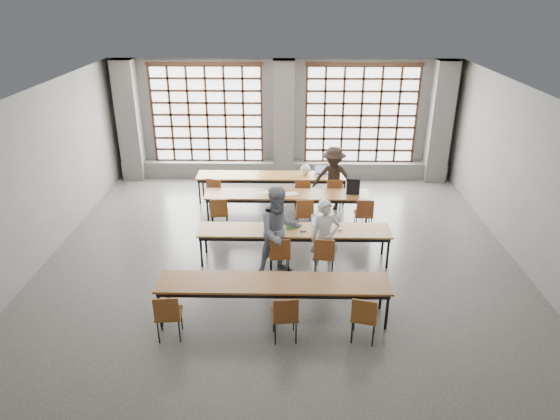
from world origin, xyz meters
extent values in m
plane|color=#494A47|center=(0.00, 0.00, 0.00)|extent=(11.00, 11.00, 0.00)
plane|color=silver|center=(0.00, 0.00, 3.50)|extent=(11.00, 11.00, 0.00)
plane|color=slate|center=(0.00, 5.50, 1.75)|extent=(10.00, 0.00, 10.00)
plane|color=slate|center=(0.00, -5.50, 1.75)|extent=(10.00, 0.00, 10.00)
plane|color=slate|center=(-5.00, 0.00, 1.75)|extent=(0.00, 11.00, 11.00)
plane|color=slate|center=(5.00, 0.00, 1.75)|extent=(0.00, 11.00, 11.00)
cube|color=#5C5C59|center=(-4.50, 5.22, 1.75)|extent=(0.60, 0.55, 3.50)
cube|color=#5C5C59|center=(0.00, 5.22, 1.75)|extent=(0.60, 0.55, 3.50)
cube|color=#5C5C59|center=(4.50, 5.22, 1.75)|extent=(0.60, 0.55, 3.50)
cube|color=white|center=(-2.25, 5.48, 1.90)|extent=(3.20, 0.02, 2.80)
cube|color=black|center=(-2.25, 5.40, 1.90)|extent=(3.20, 0.05, 2.80)
cube|color=black|center=(-2.25, 5.40, 0.45)|extent=(3.32, 0.07, 0.10)
cube|color=black|center=(-2.25, 5.40, 3.35)|extent=(3.32, 0.07, 0.10)
cube|color=white|center=(2.25, 5.48, 1.90)|extent=(3.20, 0.02, 2.80)
cube|color=black|center=(2.25, 5.40, 1.90)|extent=(3.20, 0.05, 2.80)
cube|color=black|center=(2.25, 5.40, 0.45)|extent=(3.32, 0.07, 0.10)
cube|color=black|center=(2.25, 5.40, 3.35)|extent=(3.32, 0.07, 0.10)
cube|color=#5C5C59|center=(0.00, 5.30, 0.25)|extent=(9.80, 0.35, 0.50)
cube|color=brown|center=(-0.30, 3.55, 0.71)|extent=(4.00, 0.70, 0.04)
cube|color=black|center=(-0.30, 3.55, 0.65)|extent=(3.90, 0.64, 0.08)
cylinder|color=black|center=(-2.22, 3.26, 0.34)|extent=(0.05, 0.05, 0.69)
cylinder|color=black|center=(-2.22, 3.84, 0.34)|extent=(0.05, 0.05, 0.69)
cylinder|color=black|center=(1.62, 3.26, 0.34)|extent=(0.05, 0.05, 0.69)
cylinder|color=black|center=(1.62, 3.84, 0.34)|extent=(0.05, 0.05, 0.69)
cube|color=brown|center=(0.12, 2.25, 0.71)|extent=(4.00, 0.70, 0.04)
cube|color=black|center=(0.12, 2.25, 0.65)|extent=(3.90, 0.64, 0.08)
cylinder|color=black|center=(-1.80, 1.96, 0.34)|extent=(0.05, 0.05, 0.69)
cylinder|color=black|center=(-1.80, 2.54, 0.34)|extent=(0.05, 0.05, 0.69)
cylinder|color=black|center=(2.04, 1.96, 0.34)|extent=(0.05, 0.05, 0.69)
cylinder|color=black|center=(2.04, 2.54, 0.34)|extent=(0.05, 0.05, 0.69)
cube|color=brown|center=(0.28, 0.30, 0.71)|extent=(4.00, 0.70, 0.04)
cube|color=black|center=(0.28, 0.30, 0.65)|extent=(3.90, 0.64, 0.08)
cylinder|color=black|center=(-1.64, 0.01, 0.34)|extent=(0.05, 0.05, 0.69)
cylinder|color=black|center=(-1.64, 0.59, 0.34)|extent=(0.05, 0.05, 0.69)
cylinder|color=black|center=(2.20, 0.01, 0.34)|extent=(0.05, 0.05, 0.69)
cylinder|color=black|center=(2.20, 0.59, 0.34)|extent=(0.05, 0.05, 0.69)
cube|color=brown|center=(-0.10, -1.72, 0.71)|extent=(4.00, 0.70, 0.04)
cube|color=black|center=(-0.10, -1.72, 0.65)|extent=(3.90, 0.64, 0.08)
cylinder|color=black|center=(-2.02, -2.01, 0.34)|extent=(0.05, 0.05, 0.69)
cylinder|color=black|center=(-2.02, -1.43, 0.34)|extent=(0.05, 0.05, 0.69)
cylinder|color=black|center=(1.82, -2.01, 0.34)|extent=(0.05, 0.05, 0.69)
cylinder|color=black|center=(1.82, -1.43, 0.34)|extent=(0.05, 0.05, 0.69)
cube|color=brown|center=(-1.70, 3.00, 0.45)|extent=(0.52, 0.52, 0.04)
cube|color=brown|center=(-1.76, 2.81, 0.68)|extent=(0.39, 0.15, 0.40)
cylinder|color=black|center=(-1.70, 3.00, 0.23)|extent=(0.02, 0.02, 0.45)
cube|color=maroon|center=(0.50, 3.00, 0.45)|extent=(0.45, 0.45, 0.04)
cube|color=maroon|center=(0.51, 2.80, 0.68)|extent=(0.40, 0.06, 0.40)
cylinder|color=black|center=(0.50, 3.00, 0.23)|extent=(0.02, 0.02, 0.45)
cube|color=brown|center=(1.30, 3.00, 0.45)|extent=(0.46, 0.46, 0.04)
cube|color=brown|center=(1.32, 2.80, 0.68)|extent=(0.40, 0.07, 0.40)
cylinder|color=black|center=(1.30, 3.00, 0.23)|extent=(0.02, 0.02, 0.45)
cube|color=brown|center=(-1.48, 1.70, 0.45)|extent=(0.46, 0.46, 0.04)
cube|color=brown|center=(-1.46, 1.50, 0.68)|extent=(0.40, 0.07, 0.40)
cylinder|color=black|center=(-1.48, 1.70, 0.23)|extent=(0.02, 0.02, 0.45)
cube|color=brown|center=(0.52, 1.70, 0.45)|extent=(0.46, 0.46, 0.04)
cube|color=brown|center=(0.54, 1.50, 0.68)|extent=(0.40, 0.07, 0.40)
cylinder|color=black|center=(0.52, 1.70, 0.23)|extent=(0.02, 0.02, 0.45)
cube|color=brown|center=(1.92, 1.70, 0.45)|extent=(0.43, 0.43, 0.04)
cube|color=brown|center=(1.92, 1.50, 0.68)|extent=(0.40, 0.04, 0.40)
cylinder|color=black|center=(1.92, 1.70, 0.23)|extent=(0.02, 0.02, 0.45)
cube|color=brown|center=(-0.02, -0.25, 0.45)|extent=(0.46, 0.46, 0.04)
cube|color=brown|center=(0.00, -0.45, 0.68)|extent=(0.40, 0.07, 0.40)
cylinder|color=black|center=(-0.02, -0.25, 0.23)|extent=(0.02, 0.02, 0.45)
cube|color=brown|center=(0.88, -0.25, 0.45)|extent=(0.46, 0.46, 0.04)
cube|color=brown|center=(0.86, -0.45, 0.68)|extent=(0.40, 0.07, 0.40)
cylinder|color=black|center=(0.88, -0.25, 0.23)|extent=(0.02, 0.02, 0.45)
cube|color=brown|center=(-1.80, -2.27, 0.45)|extent=(0.46, 0.46, 0.04)
cube|color=brown|center=(-1.78, -2.47, 0.68)|extent=(0.40, 0.07, 0.40)
cylinder|color=black|center=(-1.80, -2.27, 0.23)|extent=(0.02, 0.02, 0.45)
cube|color=brown|center=(0.10, -2.27, 0.45)|extent=(0.46, 0.46, 0.04)
cube|color=brown|center=(0.12, -2.47, 0.68)|extent=(0.40, 0.07, 0.40)
cylinder|color=black|center=(0.10, -2.27, 0.23)|extent=(0.02, 0.02, 0.45)
cube|color=brown|center=(1.40, -2.27, 0.45)|extent=(0.51, 0.51, 0.04)
cube|color=brown|center=(1.36, -2.47, 0.68)|extent=(0.40, 0.12, 0.40)
cylinder|color=black|center=(1.40, -2.27, 0.23)|extent=(0.02, 0.02, 0.45)
imported|color=silver|center=(0.88, -0.20, 0.80)|extent=(0.64, 0.48, 1.60)
imported|color=#162244|center=(-0.02, -0.20, 0.94)|extent=(1.10, 0.99, 1.87)
imported|color=black|center=(1.30, 3.05, 0.83)|extent=(1.22, 0.94, 1.67)
cube|color=#B5B5BA|center=(0.83, 0.35, 0.74)|extent=(0.38, 0.29, 0.02)
cube|color=black|center=(0.83, 0.34, 0.75)|extent=(0.32, 0.21, 0.00)
cube|color=#B5B5BA|center=(0.81, 0.48, 0.86)|extent=(0.36, 0.10, 0.26)
cube|color=#93B3FE|center=(0.81, 0.47, 0.83)|extent=(0.31, 0.08, 0.21)
cube|color=#BAB9BE|center=(1.05, 3.60, 0.74)|extent=(0.40, 0.32, 0.02)
cube|color=black|center=(1.05, 3.59, 0.75)|extent=(0.33, 0.23, 0.00)
cube|color=#BAB9BE|center=(1.02, 3.74, 0.86)|extent=(0.37, 0.13, 0.26)
cube|color=#93B3FE|center=(1.03, 3.73, 0.83)|extent=(0.31, 0.11, 0.21)
ellipsoid|color=white|center=(1.23, 0.28, 0.75)|extent=(0.10, 0.07, 0.04)
cube|color=#2D8C42|center=(0.23, 0.38, 0.78)|extent=(0.27, 0.18, 0.09)
cube|color=black|center=(0.46, 0.20, 0.74)|extent=(0.14, 0.08, 0.01)
cube|color=silver|center=(-0.48, 2.30, 0.73)|extent=(0.36, 0.31, 0.00)
cube|color=silver|center=(-0.18, 2.20, 0.73)|extent=(0.30, 0.22, 0.00)
cube|color=silver|center=(0.22, 2.25, 0.73)|extent=(0.35, 0.29, 0.00)
cube|color=black|center=(1.72, 2.30, 0.93)|extent=(0.34, 0.23, 0.40)
ellipsoid|color=white|center=(0.60, 3.60, 0.87)|extent=(0.29, 0.24, 0.29)
cube|color=maroon|center=(-1.80, -2.27, 0.50)|extent=(0.20, 0.09, 0.06)
camera|label=1|loc=(0.15, -8.98, 5.36)|focal=32.00mm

